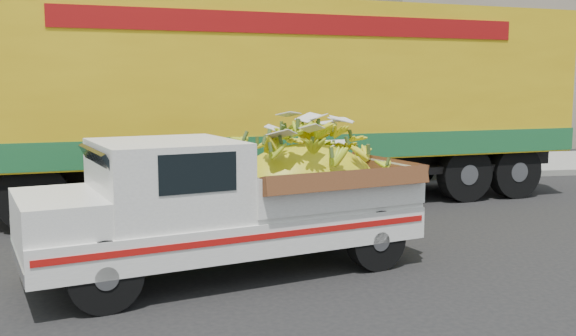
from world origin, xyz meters
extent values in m
plane|color=black|center=(0.00, 0.00, 0.00)|extent=(100.00, 100.00, 0.00)
cube|color=gray|center=(0.00, 7.44, 0.07)|extent=(60.00, 0.25, 0.15)
cube|color=gray|center=(0.00, 9.54, 0.07)|extent=(60.00, 4.00, 0.14)
cube|color=gray|center=(14.00, 16.44, 3.00)|extent=(14.00, 6.00, 6.00)
cylinder|color=black|center=(-1.67, -0.62, 0.39)|extent=(0.80, 0.42, 0.77)
cylinder|color=black|center=(-2.07, 0.80, 0.39)|extent=(0.80, 0.42, 0.77)
cylinder|color=black|center=(1.55, 0.28, 0.39)|extent=(0.80, 0.42, 0.77)
cylinder|color=black|center=(1.15, 1.71, 0.39)|extent=(0.80, 0.42, 0.77)
cube|color=silver|center=(-0.31, 0.53, 0.56)|extent=(5.05, 2.95, 0.40)
cube|color=#A50F0C|center=(-0.07, -0.31, 0.63)|extent=(4.50, 1.28, 0.07)
cube|color=silver|center=(-2.56, -0.11, 0.46)|extent=(0.56, 1.65, 0.14)
cube|color=silver|center=(-2.19, 0.00, 0.94)|extent=(1.27, 1.79, 0.37)
cube|color=silver|center=(-1.02, 0.33, 1.22)|extent=(1.96, 2.02, 0.91)
cube|color=black|center=(-0.69, -0.44, 1.39)|extent=(0.83, 0.24, 0.43)
cube|color=silver|center=(0.86, 0.86, 1.02)|extent=(2.71, 2.29, 0.52)
ellipsoid|color=yellow|center=(0.76, 0.83, 0.91)|extent=(2.40, 1.90, 1.30)
cylinder|color=black|center=(6.06, 4.65, 0.55)|extent=(1.13, 0.47, 1.10)
cylinder|color=black|center=(5.78, 6.63, 0.55)|extent=(1.13, 0.47, 1.10)
cylinder|color=black|center=(4.87, 4.48, 0.55)|extent=(1.13, 0.47, 1.10)
cylinder|color=black|center=(4.59, 6.46, 0.55)|extent=(1.13, 0.47, 1.10)
cylinder|color=black|center=(-3.05, 3.37, 0.55)|extent=(1.13, 0.47, 1.10)
cylinder|color=black|center=(-3.33, 5.35, 0.55)|extent=(1.13, 0.47, 1.10)
cube|color=black|center=(1.27, 4.99, 0.78)|extent=(12.02, 2.65, 0.36)
cube|color=gold|center=(1.27, 4.99, 2.38)|extent=(11.99, 4.10, 2.84)
cube|color=#1A5C2E|center=(1.27, 4.99, 1.21)|extent=(12.06, 4.13, 0.45)
cube|color=maroon|center=(1.44, 3.74, 3.35)|extent=(8.32, 1.18, 0.35)
camera|label=1|loc=(-1.10, -7.19, 2.32)|focal=40.00mm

